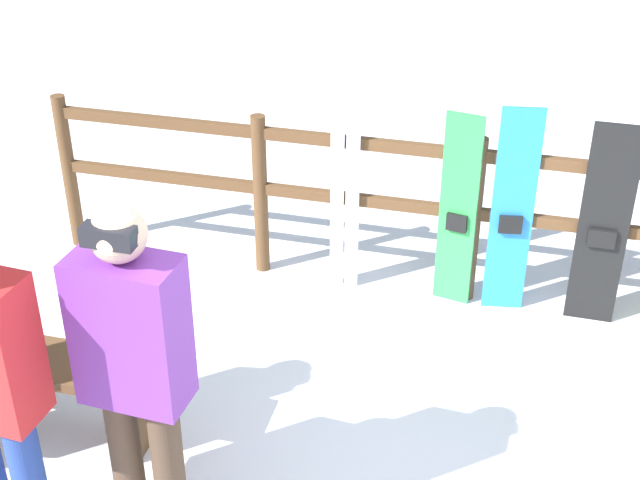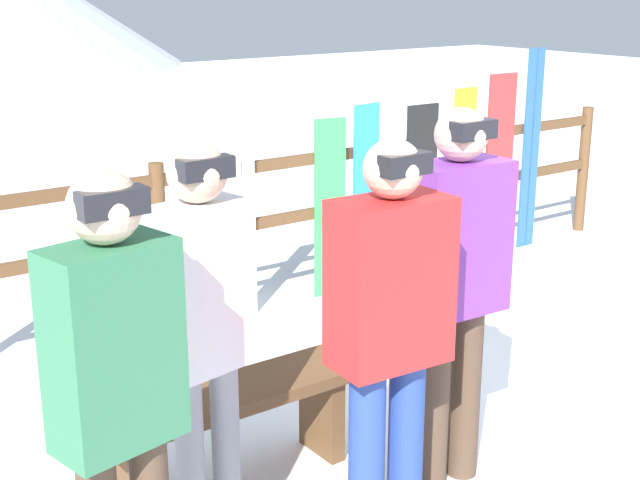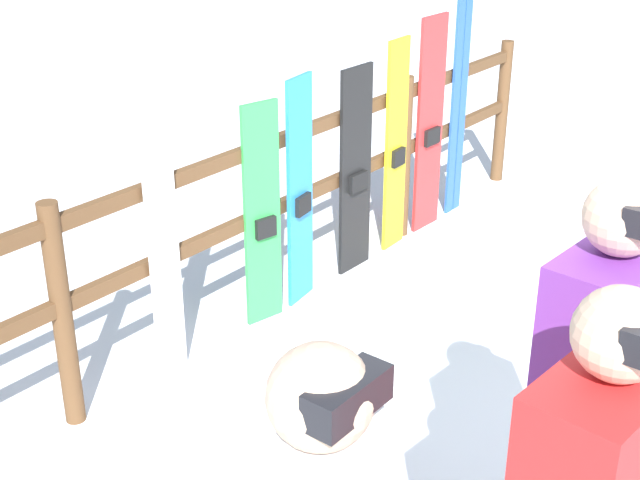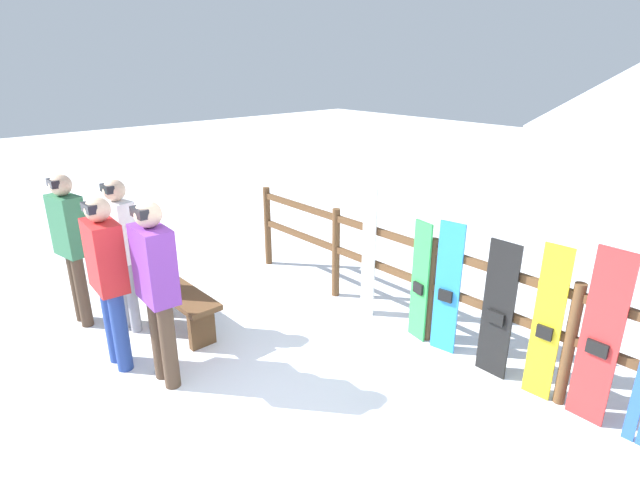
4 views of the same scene
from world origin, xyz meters
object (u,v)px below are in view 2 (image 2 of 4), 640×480
person_purple (455,274)px  ski_pair_white (243,209)px  person_plaid_green (117,391)px  snowboard_yellow (462,178)px  bench (232,414)px  snowboard_green (330,210)px  snowboard_blue (366,198)px  person_red (389,324)px  snowboard_black_stripe (421,191)px  person_white (203,321)px  snowboard_red (499,166)px  ski_pair_blue (531,150)px

person_purple → ski_pair_white: (0.35, 2.43, -0.25)m
person_plaid_green → snowboard_yellow: (4.20, 2.64, -0.31)m
bench → ski_pair_white: 2.26m
ski_pair_white → snowboard_green: size_ratio=1.17×
bench → snowboard_blue: 2.98m
person_red → snowboard_black_stripe: (2.59, 2.65, -0.33)m
person_purple → person_red: (-0.58, -0.23, -0.03)m
bench → snowboard_green: size_ratio=1.03×
bench → ski_pair_white: (1.20, 1.86, 0.43)m
person_white → snowboard_red: 4.70m
snowboard_black_stripe → snowboard_red: bearing=0.0°
person_purple → snowboard_red: (2.91, 2.43, -0.27)m
person_red → snowboard_blue: size_ratio=1.23×
ski_pair_white → ski_pair_blue: size_ratio=0.90×
snowboard_green → snowboard_black_stripe: 0.91m
bench → ski_pair_blue: (4.16, 1.86, 0.51)m
ski_pair_white → snowboard_yellow: bearing=-0.1°
person_plaid_green → ski_pair_white: person_plaid_green is taller
bench → snowboard_red: bearing=26.3°
bench → person_purple: size_ratio=0.77×
snowboard_blue → snowboard_yellow: bearing=0.0°
person_purple → snowboard_green: size_ratio=1.33×
snowboard_black_stripe → snowboard_red: snowboard_red is taller
ski_pair_white → snowboard_blue: size_ratio=1.11×
person_white → snowboard_blue: size_ratio=1.23×
snowboard_blue → snowboard_black_stripe: (0.57, -0.00, -0.02)m
bench → snowboard_blue: bearing=39.0°
bench → person_white: person_white is taller
snowboard_yellow → snowboard_red: size_ratio=0.94×
snowboard_yellow → bench: bearing=-150.8°
ski_pair_white → person_plaid_green: bearing=-128.1°
snowboard_green → ski_pair_blue: size_ratio=0.77×
person_purple → snowboard_red: person_purple is taller
snowboard_black_stripe → snowboard_green: bearing=-180.0°
person_white → person_red: bearing=-31.9°
person_plaid_green → ski_pair_blue: bearing=27.7°
snowboard_black_stripe → ski_pair_blue: (1.29, 0.00, 0.19)m
snowboard_yellow → ski_pair_blue: 0.84m
person_plaid_green → snowboard_blue: size_ratio=1.24×
bench → person_white: bearing=-130.6°
person_purple → ski_pair_white: bearing=81.8°
person_red → ski_pair_blue: size_ratio=1.00×
person_purple → person_red: size_ratio=1.02×
snowboard_blue → ski_pair_blue: (1.86, 0.00, 0.17)m
bench → person_plaid_green: (-0.87, -0.78, 0.68)m
snowboard_black_stripe → ski_pair_white: bearing=179.9°
ski_pair_blue → ski_pair_white: bearing=180.0°
person_white → ski_pair_white: size_ratio=1.10×
person_plaid_green → snowboard_black_stripe: (3.73, 2.64, -0.36)m
person_red → person_plaid_green: (-1.14, 0.02, 0.03)m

